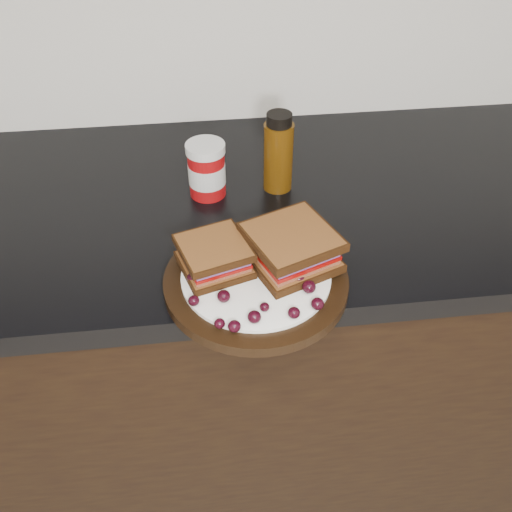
{
  "coord_description": "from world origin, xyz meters",
  "views": [
    {
      "loc": [
        0.03,
        0.84,
        1.51
      ],
      "look_at": [
        0.1,
        1.46,
        0.96
      ],
      "focal_mm": 40.0,
      "sensor_mm": 36.0,
      "label": 1
    }
  ],
  "objects_px": {
    "plate": "(256,281)",
    "condiment_jar": "(207,170)",
    "sandwich_left": "(214,256)",
    "oil_bottle": "(278,152)"
  },
  "relations": [
    {
      "from": "plate",
      "to": "condiment_jar",
      "type": "height_order",
      "value": "condiment_jar"
    },
    {
      "from": "sandwich_left",
      "to": "condiment_jar",
      "type": "height_order",
      "value": "condiment_jar"
    },
    {
      "from": "sandwich_left",
      "to": "oil_bottle",
      "type": "distance_m",
      "value": 0.27
    },
    {
      "from": "sandwich_left",
      "to": "condiment_jar",
      "type": "bearing_deg",
      "value": 72.36
    },
    {
      "from": "condiment_jar",
      "to": "oil_bottle",
      "type": "relative_size",
      "value": 0.69
    },
    {
      "from": "plate",
      "to": "condiment_jar",
      "type": "distance_m",
      "value": 0.26
    },
    {
      "from": "plate",
      "to": "sandwich_left",
      "type": "distance_m",
      "value": 0.07
    },
    {
      "from": "plate",
      "to": "condiment_jar",
      "type": "xyz_separation_m",
      "value": [
        -0.06,
        0.25,
        0.04
      ]
    },
    {
      "from": "sandwich_left",
      "to": "condiment_jar",
      "type": "distance_m",
      "value": 0.23
    },
    {
      "from": "plate",
      "to": "oil_bottle",
      "type": "xyz_separation_m",
      "value": [
        0.07,
        0.26,
        0.07
      ]
    }
  ]
}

